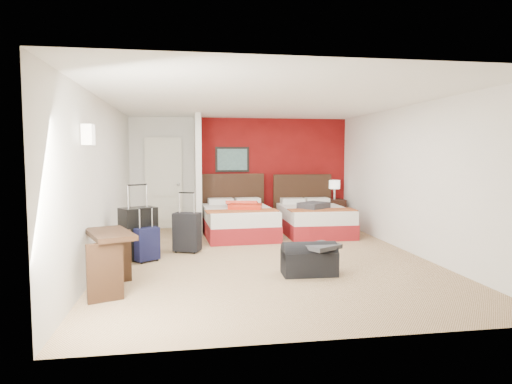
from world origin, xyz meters
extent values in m
plane|color=tan|center=(0.00, 0.00, 0.00)|extent=(6.50, 6.50, 0.00)
cube|color=silver|center=(0.00, 3.25, 1.25)|extent=(5.00, 0.04, 2.50)
cube|color=silver|center=(-2.50, 0.00, 1.25)|extent=(0.04, 6.50, 2.50)
cube|color=black|center=(-0.20, 3.19, 1.55)|extent=(0.78, 0.03, 0.58)
cube|color=white|center=(-2.38, -1.50, 1.90)|extent=(0.12, 0.20, 0.24)
cube|color=maroon|center=(0.75, 3.23, 1.25)|extent=(3.50, 0.04, 2.50)
cube|color=silver|center=(-1.00, 2.61, 1.25)|extent=(0.12, 1.20, 2.50)
cube|color=silver|center=(-1.75, 3.20, 1.02)|extent=(0.82, 0.06, 2.05)
cube|color=white|center=(-0.21, 1.97, 0.29)|extent=(1.46, 2.01, 0.58)
cube|color=silver|center=(1.41, 2.01, 0.28)|extent=(1.33, 1.88, 0.56)
cube|color=red|center=(-0.11, 1.87, 0.64)|extent=(0.83, 1.01, 0.11)
cube|color=#36373B|center=(1.31, 1.71, 0.62)|extent=(0.72, 0.70, 0.13)
cube|color=black|center=(2.16, 2.92, 0.31)|extent=(0.45, 0.45, 0.62)
cylinder|color=white|center=(2.16, 2.92, 0.84)|extent=(0.30, 0.30, 0.45)
cube|color=black|center=(-2.01, 0.20, 0.40)|extent=(0.63, 0.57, 0.80)
cube|color=black|center=(-1.25, 0.60, 0.32)|extent=(0.51, 0.41, 0.65)
cube|color=black|center=(-1.88, 0.03, 0.25)|extent=(0.42, 0.39, 0.50)
cube|color=black|center=(0.42, -1.11, 0.19)|extent=(0.76, 0.42, 0.38)
cube|color=#36363B|center=(0.57, -1.16, 0.41)|extent=(0.59, 0.57, 0.06)
cube|color=black|center=(-2.17, -1.47, 0.37)|extent=(0.74, 0.99, 0.74)
camera|label=1|loc=(-1.25, -6.97, 1.67)|focal=31.13mm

